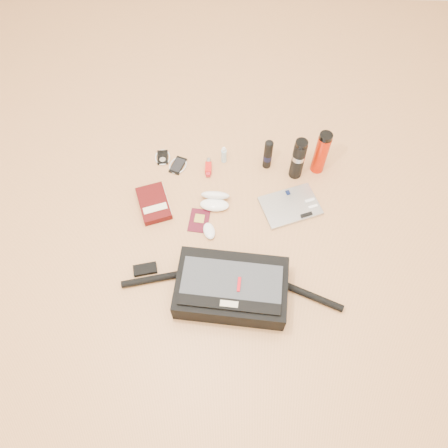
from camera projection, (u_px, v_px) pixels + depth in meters
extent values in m
plane|color=tan|center=(234.00, 237.00, 2.17)|extent=(4.00, 4.00, 0.00)
cube|color=black|center=(231.00, 288.00, 1.97)|extent=(0.52, 0.35, 0.12)
cube|color=#32353B|center=(231.00, 284.00, 1.91)|extent=(0.46, 0.26, 0.01)
cube|color=black|center=(229.00, 305.00, 1.86)|extent=(0.44, 0.09, 0.02)
cube|color=beige|center=(229.00, 304.00, 1.86)|extent=(0.08, 0.03, 0.02)
cube|color=#C6010B|center=(239.00, 285.00, 1.90)|extent=(0.02, 0.07, 0.02)
cylinder|color=black|center=(155.00, 279.00, 2.04)|extent=(0.31, 0.10, 0.03)
cylinder|color=black|center=(311.00, 296.00, 2.00)|extent=(0.30, 0.15, 0.03)
cube|color=black|center=(145.00, 269.00, 2.07)|extent=(0.12, 0.08, 0.02)
cube|color=#A6A6A8|center=(290.00, 206.00, 2.25)|extent=(0.34, 0.29, 0.02)
cube|color=black|center=(288.00, 193.00, 2.28)|extent=(0.03, 0.03, 0.00)
cube|color=silver|center=(310.00, 200.00, 2.26)|extent=(0.05, 0.03, 0.01)
cube|color=white|center=(313.00, 206.00, 2.24)|extent=(0.05, 0.03, 0.01)
cube|color=black|center=(307.00, 215.00, 2.21)|extent=(0.06, 0.04, 0.01)
cube|color=#3F0808|center=(154.00, 203.00, 2.25)|extent=(0.21, 0.26, 0.04)
cube|color=beige|center=(167.00, 200.00, 2.26)|extent=(0.08, 0.20, 0.03)
cube|color=beige|center=(155.00, 208.00, 2.21)|extent=(0.13, 0.08, 0.00)
cube|color=#440B18|center=(199.00, 221.00, 2.22)|extent=(0.11, 0.15, 0.01)
cube|color=gold|center=(199.00, 218.00, 2.22)|extent=(0.05, 0.05, 0.00)
ellipsoid|color=white|center=(209.00, 231.00, 2.17)|extent=(0.08, 0.11, 0.03)
ellipsoid|color=white|center=(214.00, 205.00, 2.24)|extent=(0.15, 0.08, 0.04)
ellipsoid|color=white|center=(215.00, 195.00, 2.25)|extent=(0.15, 0.09, 0.09)
ellipsoid|color=black|center=(209.00, 204.00, 2.24)|extent=(0.04, 0.03, 0.01)
ellipsoid|color=black|center=(220.00, 205.00, 2.24)|extent=(0.04, 0.03, 0.01)
cylinder|color=black|center=(214.00, 204.00, 2.24)|extent=(0.02, 0.01, 0.00)
cube|color=black|center=(163.00, 157.00, 2.42)|extent=(0.07, 0.10, 0.01)
cylinder|color=#B5B5B8|center=(163.00, 160.00, 2.41)|extent=(0.04, 0.04, 0.00)
torus|color=silver|center=(163.00, 157.00, 2.42)|extent=(0.09, 0.09, 0.01)
cube|color=black|center=(178.00, 165.00, 2.39)|extent=(0.10, 0.13, 0.01)
cube|color=black|center=(178.00, 165.00, 2.39)|extent=(0.08, 0.10, 0.00)
torus|color=silver|center=(178.00, 165.00, 2.39)|extent=(0.12, 0.12, 0.01)
cube|color=red|center=(208.00, 168.00, 2.37)|extent=(0.03, 0.07, 0.03)
cube|color=#B21B25|center=(208.00, 174.00, 2.35)|extent=(0.02, 0.02, 0.02)
cylinder|color=#ADADB0|center=(209.00, 162.00, 2.39)|extent=(0.03, 0.04, 0.02)
cylinder|color=#A5CFE0|center=(224.00, 156.00, 2.38)|extent=(0.03, 0.03, 0.09)
cylinder|color=silver|center=(224.00, 150.00, 2.33)|extent=(0.02, 0.02, 0.02)
cylinder|color=white|center=(224.00, 148.00, 2.32)|extent=(0.01, 0.01, 0.01)
cylinder|color=black|center=(268.00, 155.00, 2.32)|extent=(0.05, 0.05, 0.18)
cylinder|color=black|center=(268.00, 157.00, 2.34)|extent=(0.05, 0.05, 0.04)
ellipsoid|color=black|center=(269.00, 143.00, 2.24)|extent=(0.05, 0.05, 0.02)
cylinder|color=black|center=(298.00, 160.00, 2.27)|extent=(0.09, 0.09, 0.24)
cylinder|color=#B4B4B6|center=(299.00, 157.00, 2.24)|extent=(0.09, 0.09, 0.03)
cylinder|color=black|center=(302.00, 144.00, 2.15)|extent=(0.08, 0.08, 0.02)
cylinder|color=red|center=(321.00, 154.00, 2.28)|extent=(0.08, 0.08, 0.25)
cylinder|color=black|center=(326.00, 137.00, 2.16)|extent=(0.08, 0.08, 0.03)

